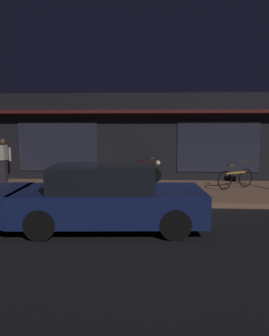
% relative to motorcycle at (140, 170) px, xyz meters
% --- Properties ---
extents(ground_plane, '(60.00, 60.00, 0.00)m').
position_rel_motorcycle_xyz_m(ground_plane, '(-0.15, -4.31, -0.65)').
color(ground_plane, black).
extents(sidewalk_slab, '(18.00, 4.00, 0.15)m').
position_rel_motorcycle_xyz_m(sidewalk_slab, '(-0.15, -1.31, -0.57)').
color(sidewalk_slab, '#8C6047').
rests_on(sidewalk_slab, ground_plane).
extents(storefront_building, '(18.00, 3.30, 3.60)m').
position_rel_motorcycle_xyz_m(storefront_building, '(-0.15, 2.08, 1.16)').
color(storefront_building, black).
rests_on(storefront_building, ground_plane).
extents(motorcycle, '(1.70, 0.55, 0.97)m').
position_rel_motorcycle_xyz_m(motorcycle, '(0.00, 0.00, 0.00)').
color(motorcycle, black).
rests_on(motorcycle, sidewalk_slab).
extents(bicycle_parked, '(1.65, 0.42, 0.91)m').
position_rel_motorcycle_xyz_m(bicycle_parked, '(-0.39, -2.18, -0.14)').
color(bicycle_parked, black).
rests_on(bicycle_parked, sidewalk_slab).
extents(bicycle_extra, '(1.41, 0.94, 0.91)m').
position_rel_motorcycle_xyz_m(bicycle_extra, '(3.34, -1.01, -0.14)').
color(bicycle_extra, black).
rests_on(bicycle_extra, sidewalk_slab).
extents(person_photographer, '(0.61, 0.38, 1.67)m').
position_rel_motorcycle_xyz_m(person_photographer, '(-5.29, -0.03, 0.38)').
color(person_photographer, '#28232D').
rests_on(person_photographer, sidewalk_slab).
extents(parked_car_far, '(4.20, 2.02, 1.42)m').
position_rel_motorcycle_xyz_m(parked_car_far, '(-0.50, -5.29, 0.06)').
color(parked_car_far, black).
rests_on(parked_car_far, ground_plane).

